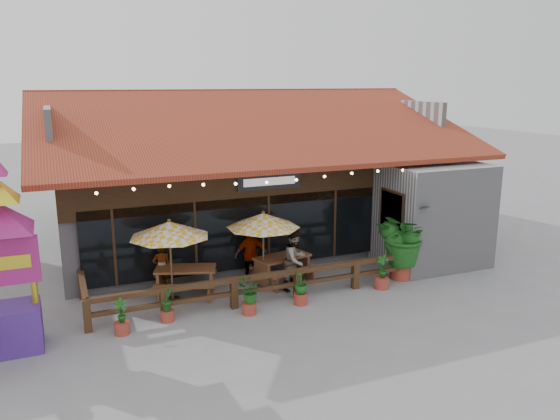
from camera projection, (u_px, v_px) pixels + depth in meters
name	position (u px, v px, depth m)	size (l,w,h in m)	color
ground	(305.00, 290.00, 17.14)	(100.00, 100.00, 0.00)	gray
restaurant_building	(244.00, 184.00, 22.67)	(15.50, 14.73, 6.09)	#9E9DA2
patio_railing	(240.00, 284.00, 15.92)	(10.00, 2.60, 0.92)	#4B2D1B
umbrella_left	(169.00, 230.00, 15.80)	(2.64, 2.64, 2.52)	brown
umbrella_right	(263.00, 221.00, 16.98)	(3.05, 3.05, 2.47)	brown
picnic_table_left	(186.00, 276.00, 16.61)	(2.23, 2.07, 0.87)	brown
picnic_table_right	(282.00, 264.00, 17.72)	(2.13, 1.95, 0.87)	brown
tropical_plant	(403.00, 236.00, 17.79)	(2.45, 2.43, 2.56)	#973729
diner_a	(162.00, 268.00, 16.84)	(0.56, 0.37, 1.53)	#372311
diner_b	(295.00, 260.00, 17.01)	(0.93, 0.73, 1.92)	#372311
diner_c	(251.00, 254.00, 17.68)	(1.07, 0.44, 1.82)	#372311
planter_a	(121.00, 319.00, 14.05)	(0.40, 0.40, 0.98)	#973729
planter_b	(167.00, 306.00, 14.81)	(0.38, 0.42, 0.93)	#973729
planter_c	(249.00, 295.00, 15.23)	(0.76, 0.71, 1.01)	#973729
planter_d	(301.00, 289.00, 15.92)	(0.53, 0.53, 1.00)	#973729
planter_e	(382.00, 275.00, 17.14)	(0.45, 0.47, 1.10)	#973729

